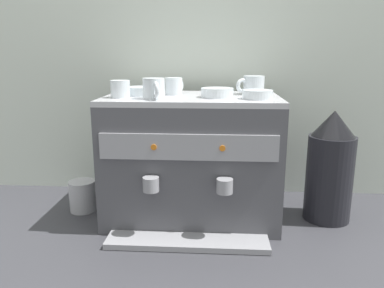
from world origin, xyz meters
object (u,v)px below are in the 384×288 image
(ceramic_bowl_1, at_px, (258,95))
(coffee_grinder, at_px, (330,168))
(milk_pitcher, at_px, (83,196))
(ceramic_bowl_2, at_px, (217,93))
(ceramic_cup_0, at_px, (174,86))
(ceramic_cup_3, at_px, (154,89))
(ceramic_cup_2, at_px, (253,85))
(ceramic_cup_1, at_px, (121,89))
(ceramic_bowl_0, at_px, (142,91))
(espresso_machine, at_px, (192,158))

(ceramic_bowl_1, distance_m, coffee_grinder, 0.43)
(coffee_grinder, height_order, milk_pitcher, coffee_grinder)
(ceramic_bowl_2, bearing_deg, coffee_grinder, 4.75)
(ceramic_cup_0, xyz_separation_m, ceramic_cup_3, (-0.06, -0.15, 0.00))
(ceramic_cup_3, bearing_deg, milk_pitcher, 160.06)
(ceramic_cup_2, bearing_deg, ceramic_bowl_2, -140.66)
(ceramic_cup_1, relative_size, ceramic_bowl_0, 0.84)
(ceramic_bowl_1, distance_m, ceramic_bowl_2, 0.15)
(ceramic_cup_0, height_order, ceramic_cup_2, ceramic_cup_2)
(ceramic_cup_0, relative_size, ceramic_cup_2, 0.85)
(ceramic_cup_2, relative_size, ceramic_cup_3, 0.99)
(ceramic_cup_1, relative_size, ceramic_cup_2, 0.92)
(espresso_machine, distance_m, coffee_grinder, 0.54)
(ceramic_cup_0, xyz_separation_m, coffee_grinder, (0.61, -0.04, -0.31))
(ceramic_cup_1, xyz_separation_m, ceramic_cup_3, (0.13, -0.03, 0.01))
(ceramic_cup_1, distance_m, ceramic_cup_2, 0.51)
(ceramic_bowl_1, height_order, milk_pitcher, ceramic_bowl_1)
(ceramic_bowl_2, height_order, milk_pitcher, ceramic_bowl_2)
(ceramic_cup_2, bearing_deg, ceramic_cup_3, -153.56)
(ceramic_cup_0, bearing_deg, espresso_machine, -30.53)
(espresso_machine, height_order, ceramic_cup_3, ceramic_cup_3)
(espresso_machine, xyz_separation_m, ceramic_cup_1, (-0.26, -0.07, 0.28))
(coffee_grinder, bearing_deg, milk_pitcher, 178.97)
(ceramic_bowl_1, relative_size, ceramic_bowl_2, 0.90)
(ceramic_cup_2, height_order, coffee_grinder, ceramic_cup_2)
(ceramic_bowl_0, relative_size, ceramic_bowl_2, 1.05)
(ceramic_cup_1, bearing_deg, espresso_machine, 15.03)
(espresso_machine, relative_size, ceramic_bowl_2, 5.54)
(ceramic_cup_2, bearing_deg, ceramic_cup_0, -173.39)
(ceramic_cup_2, xyz_separation_m, ceramic_bowl_1, (0.00, -0.16, -0.02))
(ceramic_cup_2, bearing_deg, ceramic_bowl_1, -88.85)
(espresso_machine, distance_m, ceramic_bowl_0, 0.33)
(ceramic_cup_3, bearing_deg, ceramic_cup_1, 165.11)
(ceramic_cup_2, height_order, ceramic_cup_3, ceramic_cup_3)
(ceramic_cup_3, bearing_deg, ceramic_cup_0, 68.82)
(ceramic_bowl_1, bearing_deg, ceramic_cup_3, -176.31)
(milk_pitcher, bearing_deg, espresso_machine, -2.24)
(ceramic_cup_3, bearing_deg, ceramic_bowl_2, 16.45)
(ceramic_bowl_2, bearing_deg, ceramic_bowl_0, 169.85)
(ceramic_cup_0, bearing_deg, ceramic_bowl_1, -21.37)
(ceramic_cup_1, xyz_separation_m, milk_pitcher, (-0.21, 0.09, -0.46))
(ceramic_bowl_0, bearing_deg, ceramic_cup_3, -60.64)
(milk_pitcher, bearing_deg, ceramic_cup_3, -19.94)
(ceramic_bowl_0, bearing_deg, ceramic_cup_2, 8.33)
(ceramic_cup_0, distance_m, coffee_grinder, 0.69)
(ceramic_bowl_2, relative_size, coffee_grinder, 0.27)
(espresso_machine, distance_m, ceramic_cup_3, 0.33)
(milk_pitcher, bearing_deg, ceramic_bowl_2, -5.63)
(espresso_machine, relative_size, ceramic_cup_1, 6.28)
(ceramic_bowl_1, relative_size, milk_pitcher, 0.84)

